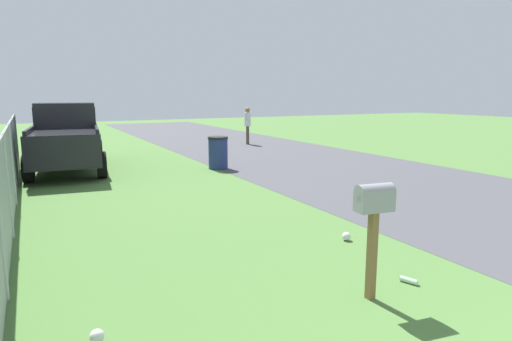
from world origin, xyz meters
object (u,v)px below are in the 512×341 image
object	(u,v)px
mailbox	(374,209)
pedestrian	(248,123)
trash_bin	(218,153)
pickup_truck	(67,135)

from	to	relation	value
mailbox	pedestrian	xyz separation A→B (m)	(14.86, -5.75, -0.08)
pedestrian	mailbox	bearing A→B (deg)	91.34
pedestrian	trash_bin	bearing A→B (deg)	78.28
mailbox	trash_bin	distance (m)	9.37
pickup_truck	trash_bin	size ratio (longest dim) A/B	5.35
mailbox	pickup_truck	world-z (taller)	pickup_truck
trash_bin	pickup_truck	bearing A→B (deg)	63.49
mailbox	pickup_truck	bearing A→B (deg)	19.60
mailbox	trash_bin	size ratio (longest dim) A/B	1.34
pickup_truck	trash_bin	distance (m)	4.79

